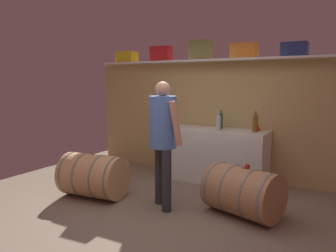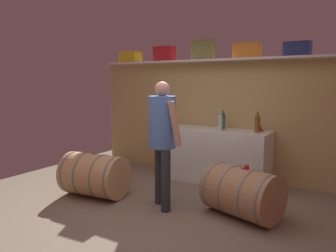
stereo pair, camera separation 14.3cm
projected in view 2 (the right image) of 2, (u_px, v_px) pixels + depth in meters
name	position (u px, v px, depth m)	size (l,w,h in m)	color
ground_plane	(176.00, 208.00, 4.30)	(6.24, 7.73, 0.02)	#7D6E5B
back_wall_panel	(225.00, 120.00, 5.61)	(5.04, 0.10, 1.97)	tan
high_shelf_board	(223.00, 60.00, 5.35)	(4.64, 0.40, 0.03)	silver
toolcase_yellow	(131.00, 57.00, 6.31)	(0.36, 0.28, 0.21)	yellow
toolcase_red	(164.00, 54.00, 5.92)	(0.37, 0.20, 0.27)	red
toolcase_olive	(203.00, 50.00, 5.51)	(0.36, 0.22, 0.33)	olive
toolcase_orange	(247.00, 51.00, 5.13)	(0.41, 0.21, 0.24)	orange
toolcase_navy	(297.00, 49.00, 4.74)	(0.37, 0.22, 0.21)	navy
work_cabinet	(215.00, 155.00, 5.37)	(1.74, 0.63, 0.87)	white
wine_bottle_amber	(257.00, 123.00, 4.96)	(0.08, 0.08, 0.32)	brown
wine_bottle_clear	(220.00, 123.00, 5.10)	(0.07, 0.07, 0.31)	#B3C2C2
wine_bottle_green	(223.00, 120.00, 5.34)	(0.07, 0.07, 0.31)	#2A5733
wine_glass	(172.00, 122.00, 5.57)	(0.07, 0.07, 0.13)	white
red_funnel	(260.00, 128.00, 5.11)	(0.11, 0.11, 0.10)	red
wine_barrel_near	(242.00, 192.00, 3.96)	(1.01, 0.82, 0.61)	#A87C53
wine_barrel_far	(95.00, 175.00, 4.69)	(0.93, 0.69, 0.62)	tan
tasting_cup	(247.00, 167.00, 3.89)	(0.06, 0.06, 0.04)	red
winemaker_pouring	(163.00, 131.00, 4.17)	(0.51, 0.50, 1.64)	#2C3136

